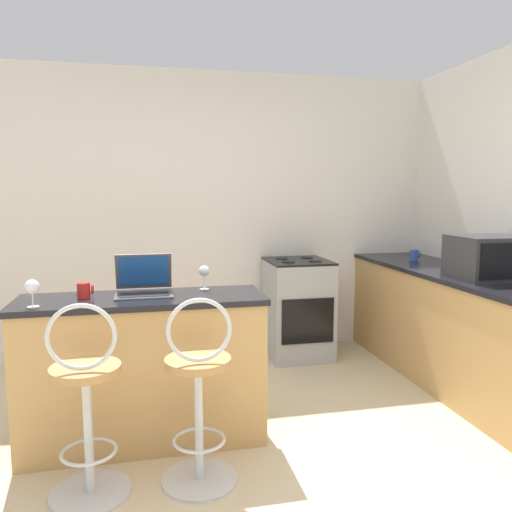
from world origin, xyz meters
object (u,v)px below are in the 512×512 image
Objects in this scene: laptop at (144,284)px; stove_range at (298,308)px; mug_red at (84,290)px; wine_glass_tall at (204,272)px; bar_stool_near at (87,407)px; microwave at (489,257)px; wine_glass_short at (32,288)px; mug_blue at (414,255)px; bar_stool_far at (199,397)px.

laptop reaches higher than stove_range.
stove_range is 2.20m from mug_red.
wine_glass_tall is (0.37, 0.06, 0.05)m from laptop.
stove_range is at bearing 37.46° from mug_red.
mug_red is at bearing -142.54° from stove_range.
bar_stool_near is at bearing -84.39° from mug_red.
microwave is 3.27× the size of wine_glass_short.
mug_blue reaches higher than stove_range.
bar_stool_far is 2.16m from stove_range.
laptop is 3.55× the size of mug_blue.
microwave is (2.13, 0.62, 0.58)m from bar_stool_far.
laptop is 0.34m from mug_red.
wine_glass_tall is 1.61× the size of mug_blue.
bar_stool_near is 0.73m from mug_red.
stove_range is (1.10, 1.86, -0.02)m from bar_stool_far.
mug_blue is at bearing -13.07° from stove_range.
laptop is 2.23× the size of wine_glass_short.
bar_stool_near is 2.96× the size of laptop.
wine_glass_short is (-0.29, 0.36, 0.53)m from bar_stool_near.
wine_glass_short is (-1.94, -1.50, 0.55)m from stove_range.
wine_glass_tall is at bearing 80.61° from bar_stool_far.
wine_glass_short reaches higher than bar_stool_near.
bar_stool_near reaches higher than stove_range.
laptop reaches higher than bar_stool_near.
bar_stool_far is 2.29m from microwave.
bar_stool_near is 0.55m from bar_stool_far.
wine_glass_short is at bearing 129.05° from bar_stool_near.
laptop is 2.20× the size of wine_glass_tall.
laptop is at bearing -156.78° from mug_blue.
stove_range is 1.65m from wine_glass_tall.
stove_range is 5.97× the size of wine_glass_short.
microwave is at bearing 1.34° from mug_red.
bar_stool_near is at bearing -131.49° from stove_range.
microwave is 0.55× the size of stove_range.
microwave is 5.20× the size of mug_blue.
stove_range is 9.50× the size of mug_blue.
bar_stool_far is at bearing -120.58° from stove_range.
mug_red is 0.97× the size of mug_blue.
bar_stool_far is 2.02× the size of microwave.
bar_stool_far is at bearing -42.89° from mug_red.
microwave is 3.22× the size of wine_glass_tall.
microwave is at bearing 0.52° from laptop.
mug_blue is (2.73, 1.07, 0.00)m from mug_red.
bar_stool_near is 0.71m from wine_glass_short.
stove_range is 9.76× the size of mug_red.
bar_stool_near is 1.00× the size of bar_stool_far.
wine_glass_tall reaches higher than bar_stool_far.
microwave is 5.34× the size of mug_red.
wine_glass_short is (-2.97, -1.26, 0.06)m from mug_blue.
bar_stool_far is (0.55, 0.00, 0.00)m from bar_stool_near.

